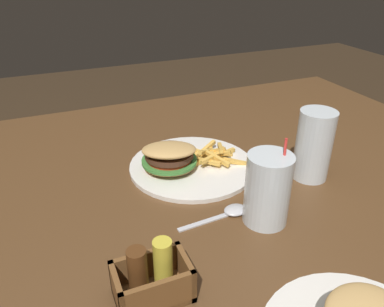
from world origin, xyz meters
name	(u,v)px	position (x,y,z in m)	size (l,w,h in m)	color
dining_table	(230,269)	(0.00, 0.00, 0.64)	(1.53, 1.39, 0.77)	brown
meal_plate_near	(183,161)	(0.02, -0.21, 0.79)	(0.29, 0.29, 0.08)	white
beer_glass	(313,148)	(-0.24, -0.08, 0.84)	(0.08, 0.08, 0.16)	silver
juice_glass	(267,191)	(-0.06, 0.02, 0.83)	(0.08, 0.08, 0.17)	silver
spoon	(231,211)	(-0.01, -0.02, 0.77)	(0.15, 0.04, 0.01)	silver
condiment_caddy	(152,280)	(0.19, 0.11, 0.80)	(0.11, 0.07, 0.09)	brown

